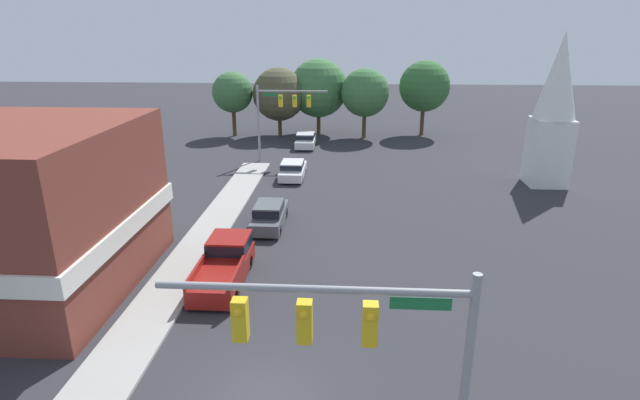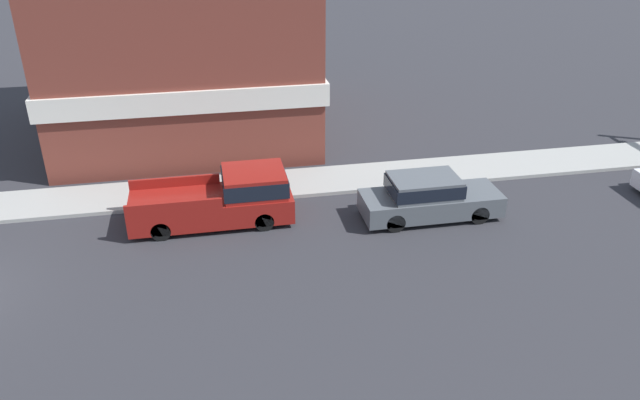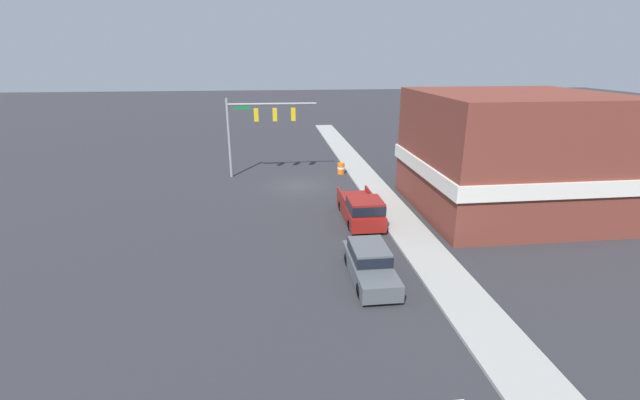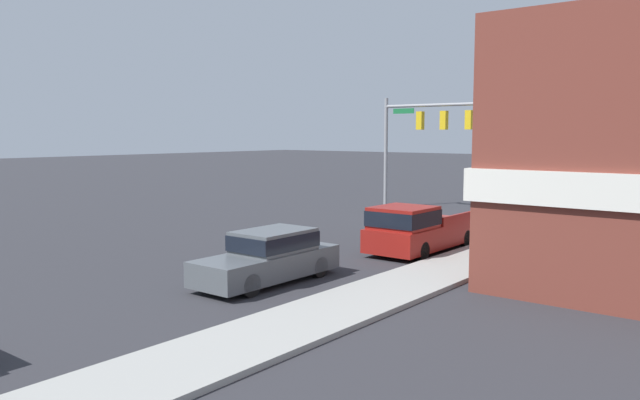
{
  "view_description": "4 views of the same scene",
  "coord_description": "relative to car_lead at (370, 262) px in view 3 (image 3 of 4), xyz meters",
  "views": [
    {
      "loc": [
        2.67,
        -13.35,
        11.69
      ],
      "look_at": [
        1.18,
        11.27,
        3.18
      ],
      "focal_mm": 28.0,
      "sensor_mm": 36.0,
      "label": 1
    },
    {
      "loc": [
        16.14,
        7.89,
        10.58
      ],
      "look_at": [
        -0.66,
        11.14,
        1.85
      ],
      "focal_mm": 35.0,
      "sensor_mm": 36.0,
      "label": 2
    },
    {
      "loc": [
        2.15,
        32.62,
        9.84
      ],
      "look_at": [
        -0.6,
        9.13,
        1.83
      ],
      "focal_mm": 24.0,
      "sensor_mm": 36.0,
      "label": 3
    },
    {
      "loc": [
        -14.84,
        28.76,
        4.45
      ],
      "look_at": [
        0.18,
        9.86,
        1.88
      ],
      "focal_mm": 35.0,
      "sensor_mm": 36.0,
      "label": 4
    }
  ],
  "objects": [
    {
      "name": "ground_plane",
      "position": [
        2.19,
        -15.28,
        -0.81
      ],
      "size": [
        200.0,
        200.0,
        0.0
      ],
      "primitive_type": "plane",
      "color": "#2D2D33"
    },
    {
      "name": "sidewalk_curb",
      "position": [
        -3.51,
        -15.28,
        -0.74
      ],
      "size": [
        2.4,
        60.0,
        0.14
      ],
      "color": "#9E9E99",
      "rests_on": "ground"
    },
    {
      "name": "near_signal_assembly",
      "position": [
        5.2,
        -18.59,
        4.01
      ],
      "size": [
        7.4,
        0.49,
        6.57
      ],
      "color": "gray",
      "rests_on": "ground"
    },
    {
      "name": "car_lead",
      "position": [
        0.0,
        0.0,
        0.0
      ],
      "size": [
        1.76,
        4.88,
        1.57
      ],
      "color": "black",
      "rests_on": "ground"
    },
    {
      "name": "pickup_truck_parked",
      "position": [
        -1.08,
        -6.94,
        0.09
      ],
      "size": [
        2.05,
        5.52,
        1.82
      ],
      "color": "black",
      "rests_on": "ground"
    },
    {
      "name": "construction_barrel",
      "position": [
        -1.71,
        -18.46,
        -0.32
      ],
      "size": [
        0.64,
        0.64,
        0.96
      ],
      "color": "orange",
      "rests_on": "ground"
    },
    {
      "name": "corner_brick_building",
      "position": [
        -10.91,
        -8.12,
        2.94
      ],
      "size": [
        11.7,
        11.31,
        7.68
      ],
      "color": "brown",
      "rests_on": "ground"
    }
  ]
}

